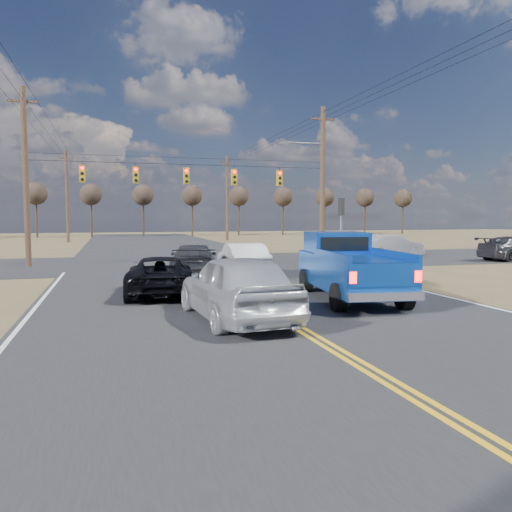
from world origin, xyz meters
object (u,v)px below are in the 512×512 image
object	(u,v)px
black_suv	(160,276)
silver_suv	(236,287)
cross_car_east_near	(390,246)
pickup_truck	(348,267)
white_car_queue	(242,260)
dgrey_car_queue	(194,261)

from	to	relation	value
black_suv	silver_suv	bearing A→B (deg)	112.71
silver_suv	cross_car_east_near	distance (m)	23.03
pickup_truck	silver_suv	xyz separation A→B (m)	(-4.54, -2.32, -0.17)
white_car_queue	dgrey_car_queue	size ratio (longest dim) A/B	0.91
dgrey_car_queue	pickup_truck	bearing A→B (deg)	126.81
pickup_truck	white_car_queue	bearing A→B (deg)	111.38
pickup_truck	white_car_queue	size ratio (longest dim) A/B	1.30
pickup_truck	black_suv	bearing A→B (deg)	163.22
dgrey_car_queue	black_suv	bearing A→B (deg)	76.60
silver_suv	dgrey_car_queue	xyz separation A→B (m)	(0.44, 10.04, -0.16)
pickup_truck	white_car_queue	xyz separation A→B (m)	(-1.80, 7.47, -0.31)
black_suv	cross_car_east_near	size ratio (longest dim) A/B	1.04
black_suv	white_car_queue	world-z (taller)	white_car_queue
silver_suv	white_car_queue	distance (m)	10.16
white_car_queue	cross_car_east_near	world-z (taller)	cross_car_east_near
cross_car_east_near	dgrey_car_queue	bearing A→B (deg)	107.13
silver_suv	dgrey_car_queue	bearing A→B (deg)	-96.91
black_suv	dgrey_car_queue	xyz separation A→B (m)	(2.01, 4.92, 0.07)
black_suv	dgrey_car_queue	bearing A→B (deg)	-106.64
silver_suv	cross_car_east_near	bearing A→B (deg)	-135.81
silver_suv	cross_car_east_near	xyz separation A→B (m)	(15.23, 17.28, -0.13)
silver_suv	pickup_truck	bearing A→B (deg)	-157.38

